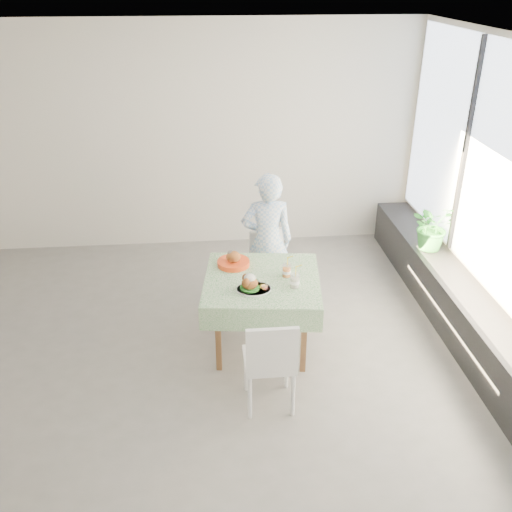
{
  "coord_description": "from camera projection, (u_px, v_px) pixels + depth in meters",
  "views": [
    {
      "loc": [
        0.33,
        -4.46,
        3.29
      ],
      "look_at": [
        0.77,
        0.13,
        0.95
      ],
      "focal_mm": 40.0,
      "sensor_mm": 36.0,
      "label": 1
    }
  ],
  "objects": [
    {
      "name": "chair_far",
      "position": [
        271.0,
        283.0,
        6.14
      ],
      "size": [
        0.46,
        0.46,
        0.81
      ],
      "color": "white",
      "rests_on": "ground"
    },
    {
      "name": "juice_cup_lemonade",
      "position": [
        295.0,
        281.0,
        5.05
      ],
      "size": [
        0.09,
        0.09,
        0.25
      ],
      "color": "white",
      "rests_on": "cafe_table"
    },
    {
      "name": "window_pane",
      "position": [
        511.0,
        180.0,
        4.92
      ],
      "size": [
        0.01,
        4.8,
        2.18
      ],
      "primitive_type": "cube",
      "color": "#D1E0F9",
      "rests_on": "ground"
    },
    {
      "name": "wall_back",
      "position": [
        176.0,
        139.0,
        7.0
      ],
      "size": [
        6.0,
        0.02,
        2.8
      ],
      "primitive_type": "cube",
      "color": "beige",
      "rests_on": "ground"
    },
    {
      "name": "window_ledge",
      "position": [
        465.0,
        317.0,
        5.54
      ],
      "size": [
        0.4,
        4.8,
        0.5
      ],
      "primitive_type": "cube",
      "color": "black",
      "rests_on": "ground"
    },
    {
      "name": "main_dish",
      "position": [
        252.0,
        285.0,
        5.0
      ],
      "size": [
        0.31,
        0.31,
        0.16
      ],
      "color": "white",
      "rests_on": "cafe_table"
    },
    {
      "name": "second_dish",
      "position": [
        233.0,
        261.0,
        5.43
      ],
      "size": [
        0.31,
        0.31,
        0.15
      ],
      "color": "red",
      "rests_on": "cafe_table"
    },
    {
      "name": "diner",
      "position": [
        267.0,
        242.0,
        5.92
      ],
      "size": [
        0.55,
        0.37,
        1.49
      ],
      "primitive_type": "imported",
      "rotation": [
        0.0,
        0.0,
        3.17
      ],
      "color": "#8FB7E5",
      "rests_on": "ground"
    },
    {
      "name": "potted_plant",
      "position": [
        433.0,
        226.0,
        6.21
      ],
      "size": [
        0.58,
        0.54,
        0.53
      ],
      "primitive_type": "imported",
      "rotation": [
        0.0,
        0.0,
        0.3
      ],
      "color": "#2F7D29",
      "rests_on": "window_ledge"
    },
    {
      "name": "cafe_table",
      "position": [
        262.0,
        305.0,
        5.34
      ],
      "size": [
        1.16,
        1.16,
        0.74
      ],
      "color": "brown",
      "rests_on": "ground"
    },
    {
      "name": "ceiling",
      "position": [
        153.0,
        42.0,
        4.15
      ],
      "size": [
        6.0,
        6.0,
        0.0
      ],
      "primitive_type": "plane",
      "rotation": [
        3.14,
        0.0,
        0.0
      ],
      "color": "white",
      "rests_on": "ground"
    },
    {
      "name": "floor",
      "position": [
        177.0,
        354.0,
        5.42
      ],
      "size": [
        6.0,
        6.0,
        0.0
      ],
      "primitive_type": "plane",
      "color": "#65625F",
      "rests_on": "ground"
    },
    {
      "name": "juice_cup_orange",
      "position": [
        287.0,
        271.0,
        5.23
      ],
      "size": [
        0.09,
        0.09,
        0.24
      ],
      "color": "white",
      "rests_on": "cafe_table"
    },
    {
      "name": "wall_right",
      "position": [
        509.0,
        206.0,
        5.03
      ],
      "size": [
        0.02,
        5.0,
        2.8
      ],
      "primitive_type": "cube",
      "color": "beige",
      "rests_on": "ground"
    },
    {
      "name": "chair_near",
      "position": [
        269.0,
        378.0,
        4.69
      ],
      "size": [
        0.41,
        0.41,
        0.86
      ],
      "color": "white",
      "rests_on": "ground"
    },
    {
      "name": "wall_front",
      "position": [
        141.0,
        437.0,
        2.56
      ],
      "size": [
        6.0,
        0.02,
        2.8
      ],
      "primitive_type": "cube",
      "color": "beige",
      "rests_on": "ground"
    }
  ]
}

